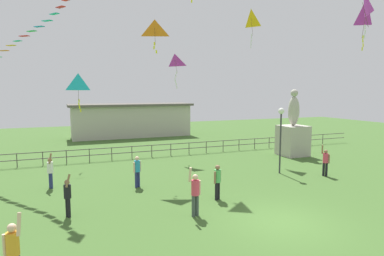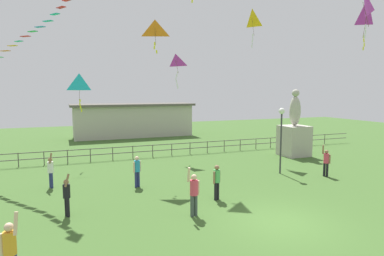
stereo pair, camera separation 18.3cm
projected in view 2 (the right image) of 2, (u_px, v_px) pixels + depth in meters
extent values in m
plane|color=#3D6028|center=(280.00, 223.00, 12.53)|extent=(80.00, 80.00, 0.00)
cube|color=#B2AD9E|center=(294.00, 141.00, 25.45)|extent=(1.94, 1.94, 2.34)
ellipsoid|color=#B2AD9E|center=(295.00, 111.00, 25.20)|extent=(0.90, 0.76, 2.27)
sphere|color=#B2AD9E|center=(296.00, 93.00, 25.04)|extent=(0.56, 0.56, 0.56)
cylinder|color=#38383D|center=(281.00, 144.00, 19.81)|extent=(0.10, 0.10, 3.67)
sphere|color=white|center=(282.00, 111.00, 19.59)|extent=(0.36, 0.36, 0.36)
cylinder|color=black|center=(68.00, 208.00, 13.06)|extent=(0.13, 0.13, 0.77)
cylinder|color=black|center=(66.00, 207.00, 13.16)|extent=(0.13, 0.13, 0.77)
cylinder|color=black|center=(66.00, 191.00, 13.04)|extent=(0.28, 0.28, 0.54)
sphere|color=#8C6647|center=(66.00, 182.00, 13.00)|extent=(0.21, 0.21, 0.21)
cylinder|color=#8C6647|center=(67.00, 180.00, 12.82)|extent=(0.25, 0.17, 0.52)
cylinder|color=#8C6647|center=(64.00, 191.00, 13.17)|extent=(0.08, 0.08, 0.51)
cylinder|color=orange|center=(10.00, 243.00, 8.33)|extent=(0.31, 0.31, 0.60)
sphere|color=beige|center=(9.00, 227.00, 8.28)|extent=(0.23, 0.23, 0.23)
cylinder|color=beige|center=(16.00, 223.00, 8.22)|extent=(0.16, 0.23, 0.58)
cylinder|color=beige|center=(2.00, 244.00, 8.33)|extent=(0.09, 0.09, 0.57)
cylinder|color=#3F4C47|center=(192.00, 206.00, 13.09)|extent=(0.15, 0.15, 0.87)
cylinder|color=#3F4C47|center=(196.00, 205.00, 13.18)|extent=(0.15, 0.15, 0.87)
cylinder|color=#D83F59|center=(194.00, 188.00, 13.05)|extent=(0.32, 0.32, 0.61)
sphere|color=beige|center=(194.00, 177.00, 13.00)|extent=(0.23, 0.23, 0.23)
cylinder|color=beige|center=(189.00, 175.00, 12.92)|extent=(0.13, 0.19, 0.59)
cylinder|color=beige|center=(198.00, 188.00, 13.17)|extent=(0.10, 0.10, 0.58)
cylinder|color=navy|center=(136.00, 180.00, 17.08)|extent=(0.14, 0.14, 0.83)
cylinder|color=navy|center=(138.00, 179.00, 17.20)|extent=(0.14, 0.14, 0.83)
cylinder|color=#268CBF|center=(137.00, 166.00, 17.06)|extent=(0.30, 0.30, 0.58)
sphere|color=beige|center=(137.00, 158.00, 17.01)|extent=(0.22, 0.22, 0.22)
cylinder|color=beige|center=(134.00, 167.00, 16.91)|extent=(0.09, 0.09, 0.55)
cylinder|color=beige|center=(140.00, 166.00, 17.22)|extent=(0.09, 0.09, 0.55)
cylinder|color=black|center=(324.00, 170.00, 19.31)|extent=(0.14, 0.14, 0.80)
cylinder|color=black|center=(327.00, 170.00, 19.25)|extent=(0.14, 0.14, 0.80)
cylinder|color=#D83F59|center=(326.00, 158.00, 19.20)|extent=(0.29, 0.29, 0.56)
sphere|color=#8C6647|center=(327.00, 152.00, 19.16)|extent=(0.21, 0.21, 0.21)
cylinder|color=#8C6647|center=(323.00, 150.00, 19.27)|extent=(0.18, 0.18, 0.54)
cylinder|color=#8C6647|center=(330.00, 159.00, 19.13)|extent=(0.09, 0.09, 0.53)
cylinder|color=navy|center=(52.00, 180.00, 16.95)|extent=(0.14, 0.14, 0.80)
cylinder|color=navy|center=(51.00, 180.00, 17.06)|extent=(0.14, 0.14, 0.80)
cylinder|color=white|center=(50.00, 167.00, 16.93)|extent=(0.29, 0.29, 0.57)
sphere|color=#8C6647|center=(50.00, 160.00, 16.89)|extent=(0.22, 0.22, 0.22)
cylinder|color=#8C6647|center=(50.00, 158.00, 16.70)|extent=(0.22, 0.16, 0.55)
cylinder|color=#8C6647|center=(49.00, 167.00, 17.08)|extent=(0.09, 0.09, 0.54)
cylinder|color=black|center=(216.00, 191.00, 15.07)|extent=(0.14, 0.14, 0.83)
cylinder|color=black|center=(218.00, 191.00, 15.19)|extent=(0.14, 0.14, 0.83)
cylinder|color=#4CB259|center=(217.00, 176.00, 15.05)|extent=(0.30, 0.30, 0.58)
sphere|color=#8C6647|center=(217.00, 167.00, 15.00)|extent=(0.22, 0.22, 0.22)
cylinder|color=#8C6647|center=(214.00, 178.00, 14.90)|extent=(0.09, 0.09, 0.55)
cylinder|color=#8C6647|center=(219.00, 176.00, 15.20)|extent=(0.09, 0.09, 0.55)
pyramid|color=#19B2B2|center=(79.00, 83.00, 22.01)|extent=(1.17, 0.82, 1.14)
cylinder|color=#4C381E|center=(79.00, 92.00, 21.75)|extent=(0.10, 0.70, 1.14)
cube|color=yellow|center=(80.00, 101.00, 21.83)|extent=(0.09, 0.02, 0.20)
cube|color=yellow|center=(80.00, 104.00, 21.84)|extent=(0.10, 0.02, 0.20)
cube|color=yellow|center=(81.00, 107.00, 21.89)|extent=(0.10, 0.03, 0.21)
cube|color=yellow|center=(82.00, 111.00, 21.97)|extent=(0.08, 0.02, 0.20)
pyramid|color=#B22DB2|center=(363.00, 2.00, 15.05)|extent=(0.86, 1.06, 1.13)
cylinder|color=#4C381E|center=(366.00, 15.00, 15.08)|extent=(0.28, 0.20, 1.13)
cube|color=white|center=(365.00, 26.00, 15.17)|extent=(0.11, 0.03, 0.21)
cube|color=white|center=(365.00, 31.00, 15.23)|extent=(0.11, 0.04, 0.21)
cube|color=white|center=(365.00, 36.00, 15.18)|extent=(0.09, 0.02, 0.20)
cube|color=yellow|center=(192.00, 1.00, 19.72)|extent=(0.10, 0.03, 0.21)
pyramid|color=yellow|center=(252.00, 18.00, 24.77)|extent=(0.95, 1.04, 1.28)
cylinder|color=#4C381E|center=(253.00, 27.00, 25.04)|extent=(0.42, 0.31, 1.28)
cube|color=white|center=(253.00, 35.00, 25.10)|extent=(0.09, 0.02, 0.20)
cube|color=white|center=(253.00, 38.00, 25.12)|extent=(0.11, 0.04, 0.21)
cube|color=white|center=(252.00, 41.00, 25.12)|extent=(0.08, 0.05, 0.20)
cube|color=white|center=(252.00, 44.00, 25.12)|extent=(0.08, 0.03, 0.20)
cube|color=white|center=(252.00, 47.00, 25.13)|extent=(0.11, 0.05, 0.21)
pyramid|color=orange|center=(155.00, 28.00, 18.85)|extent=(1.21, 0.67, 0.92)
cylinder|color=#4C381E|center=(155.00, 36.00, 19.03)|extent=(0.11, 0.26, 0.92)
cube|color=yellow|center=(155.00, 44.00, 19.04)|extent=(0.09, 0.05, 0.20)
cube|color=yellow|center=(154.00, 48.00, 19.04)|extent=(0.10, 0.02, 0.21)
cube|color=yellow|center=(157.00, 52.00, 19.19)|extent=(0.10, 0.01, 0.21)
pyramid|color=#B22DB2|center=(175.00, 60.00, 24.27)|extent=(0.97, 1.20, 0.91)
cylinder|color=#4C381E|center=(177.00, 67.00, 24.46)|extent=(0.32, 0.22, 0.91)
cube|color=white|center=(178.00, 72.00, 24.56)|extent=(0.12, 0.05, 0.21)
cube|color=white|center=(177.00, 75.00, 24.52)|extent=(0.09, 0.03, 0.20)
cube|color=white|center=(176.00, 78.00, 24.48)|extent=(0.11, 0.03, 0.21)
cube|color=white|center=(176.00, 81.00, 24.53)|extent=(0.09, 0.03, 0.20)
cube|color=white|center=(177.00, 84.00, 24.61)|extent=(0.08, 0.02, 0.20)
cube|color=white|center=(178.00, 87.00, 24.69)|extent=(0.09, 0.02, 0.20)
pyramid|color=#B22DB2|center=(367.00, 11.00, 17.92)|extent=(0.85, 0.77, 1.37)
cylinder|color=#4C381E|center=(365.00, 25.00, 18.22)|extent=(0.26, 0.42, 1.37)
cube|color=yellow|center=(364.00, 37.00, 18.26)|extent=(0.09, 0.03, 0.20)
cube|color=yellow|center=(364.00, 41.00, 18.29)|extent=(0.10, 0.03, 0.21)
cube|color=yellow|center=(364.00, 45.00, 18.39)|extent=(0.10, 0.05, 0.20)
cube|color=yellow|center=(363.00, 49.00, 18.30)|extent=(0.08, 0.02, 0.20)
cube|color=red|center=(67.00, 0.00, 16.79)|extent=(0.51, 0.65, 0.03)
cube|color=red|center=(61.00, 7.00, 17.20)|extent=(0.51, 0.65, 0.03)
cube|color=#19B2B2|center=(55.00, 14.00, 17.60)|extent=(0.54, 0.64, 0.03)
cube|color=#19B2B2|center=(48.00, 21.00, 17.93)|extent=(0.60, 0.60, 0.03)
cube|color=#198CD1|center=(40.00, 27.00, 18.20)|extent=(0.60, 0.60, 0.03)
cube|color=#1EB759|center=(33.00, 31.00, 18.48)|extent=(0.58, 0.62, 0.03)
cube|color=red|center=(25.00, 36.00, 18.76)|extent=(0.61, 0.59, 0.03)
cube|color=#19B2B2|center=(19.00, 41.00, 19.06)|extent=(0.55, 0.63, 0.03)
cube|color=yellow|center=(12.00, 46.00, 19.36)|extent=(0.60, 0.60, 0.03)
cube|color=orange|center=(5.00, 51.00, 19.62)|extent=(0.61, 0.59, 0.03)
cylinder|color=#4C4742|center=(18.00, 160.00, 21.64)|extent=(0.06, 0.06, 0.95)
cylinder|color=#4C4742|center=(44.00, 158.00, 22.21)|extent=(0.06, 0.06, 0.95)
cylinder|color=#4C4742|center=(68.00, 157.00, 22.75)|extent=(0.06, 0.06, 0.95)
cylinder|color=#4C4742|center=(90.00, 155.00, 23.30)|extent=(0.06, 0.06, 0.95)
cylinder|color=#4C4742|center=(113.00, 154.00, 23.86)|extent=(0.06, 0.06, 0.95)
cylinder|color=#4C4742|center=(133.00, 152.00, 24.39)|extent=(0.06, 0.06, 0.95)
cylinder|color=#4C4742|center=(153.00, 151.00, 24.94)|extent=(0.06, 0.06, 0.95)
cylinder|color=#4C4742|center=(172.00, 150.00, 25.49)|extent=(0.06, 0.06, 0.95)
cylinder|color=#4C4742|center=(190.00, 148.00, 26.05)|extent=(0.06, 0.06, 0.95)
cylinder|color=#4C4742|center=(207.00, 147.00, 26.59)|extent=(0.06, 0.06, 0.95)
cylinder|color=#4C4742|center=(224.00, 146.00, 27.15)|extent=(0.06, 0.06, 0.95)
cylinder|color=#4C4742|center=(240.00, 145.00, 27.69)|extent=(0.06, 0.06, 0.95)
cylinder|color=#4C4742|center=(256.00, 144.00, 28.25)|extent=(0.06, 0.06, 0.95)
cylinder|color=#4C4742|center=(271.00, 143.00, 28.79)|extent=(0.06, 0.06, 0.95)
cylinder|color=#4C4742|center=(285.00, 142.00, 29.34)|extent=(0.06, 0.06, 0.95)
cylinder|color=#4C4742|center=(299.00, 141.00, 29.90)|extent=(0.06, 0.06, 0.95)
cylinder|color=#4C4742|center=(312.00, 140.00, 30.44)|extent=(0.06, 0.06, 0.95)
cylinder|color=#4C4742|center=(325.00, 139.00, 30.99)|extent=(0.06, 0.06, 0.95)
cube|color=#4C4742|center=(169.00, 144.00, 25.38)|extent=(36.00, 0.05, 0.05)
cube|color=#4C4742|center=(169.00, 150.00, 25.43)|extent=(36.00, 0.05, 0.05)
cube|color=#B7B2A3|center=(133.00, 121.00, 36.26)|extent=(12.59, 3.37, 3.38)
cube|color=#59544C|center=(133.00, 105.00, 36.06)|extent=(13.19, 3.97, 0.24)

